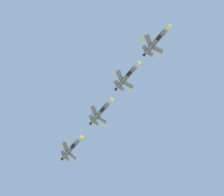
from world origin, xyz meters
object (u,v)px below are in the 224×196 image
fighter_jet_left_outer (72,148)px  fighter_jet_lead (156,41)px  fighter_jet_right_wing (101,112)px  fighter_jet_left_wing (127,76)px

fighter_jet_left_outer → fighter_jet_lead: bearing=88.2°
fighter_jet_lead → fighter_jet_left_outer: (-15.26, 59.64, -2.57)m
fighter_jet_right_wing → fighter_jet_lead: bearing=86.7°
fighter_jet_lead → fighter_jet_right_wing: 40.06m
fighter_jet_left_outer → fighter_jet_left_wing: bearing=88.4°
fighter_jet_lead → fighter_jet_left_wing: size_ratio=1.00×
fighter_jet_right_wing → fighter_jet_left_outer: (-6.35, 20.60, -3.25)m
fighter_jet_lead → fighter_jet_right_wing: size_ratio=1.00×
fighter_jet_left_wing → fighter_jet_lead: bearing=87.8°
fighter_jet_right_wing → fighter_jet_left_outer: bearing=-89.0°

